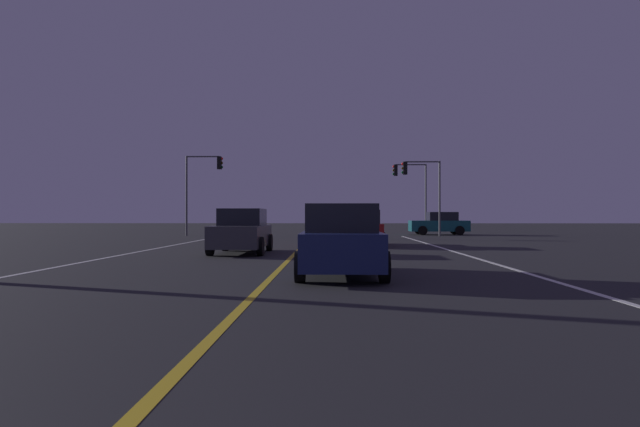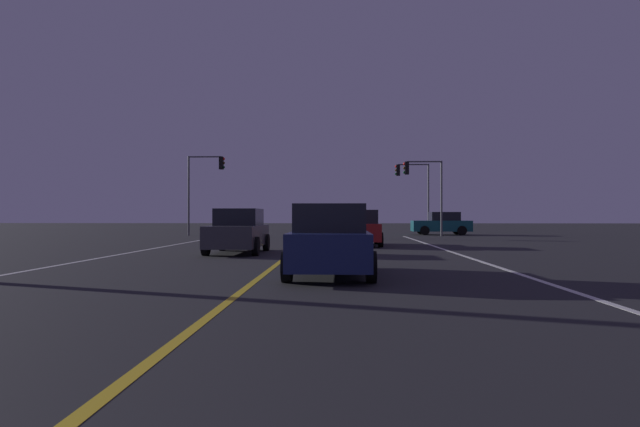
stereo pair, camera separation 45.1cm
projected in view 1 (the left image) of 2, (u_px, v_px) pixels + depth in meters
lane_edge_right at (506, 267)px, 14.77m from camera, size 0.16×43.94×0.01m
lane_edge_left at (63, 266)px, 15.07m from camera, size 0.16×43.94×0.01m
lane_center_divider at (282, 266)px, 14.92m from camera, size 0.16×43.94×0.01m
car_lead_same_lane at (341, 241)px, 12.60m from camera, size 2.02×4.30×1.70m
car_crossing_side at (440, 224)px, 39.62m from camera, size 4.30×2.02×1.70m
car_ahead_far at (361, 228)px, 25.31m from camera, size 2.02×4.30×1.70m
car_oncoming at (242, 232)px, 20.26m from camera, size 2.02×4.30×1.70m
traffic_light_near_right at (421, 180)px, 37.22m from camera, size 2.75×0.36×5.27m
traffic_light_near_left at (203, 177)px, 37.58m from camera, size 2.68×0.36×5.68m
traffic_light_far_right at (410, 182)px, 42.72m from camera, size 2.76×0.36×5.60m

